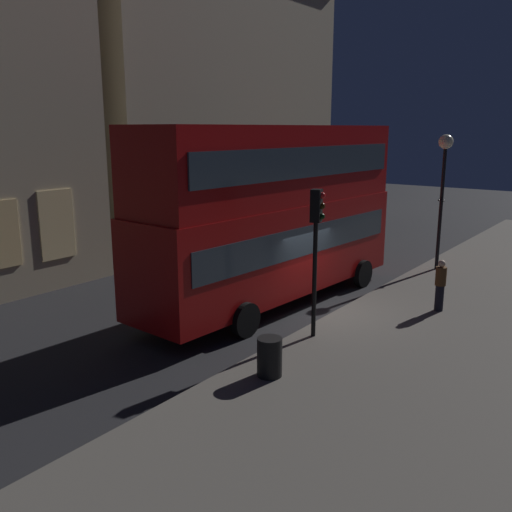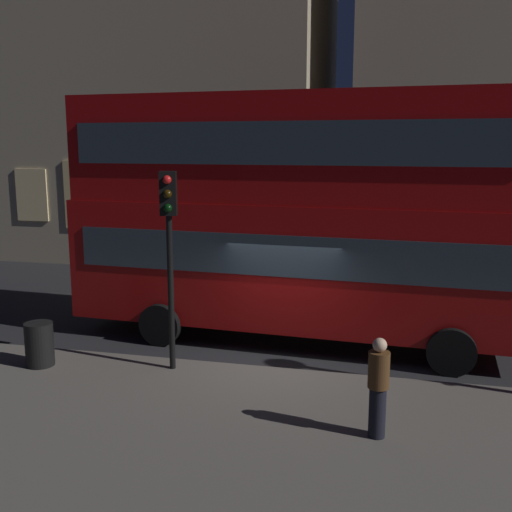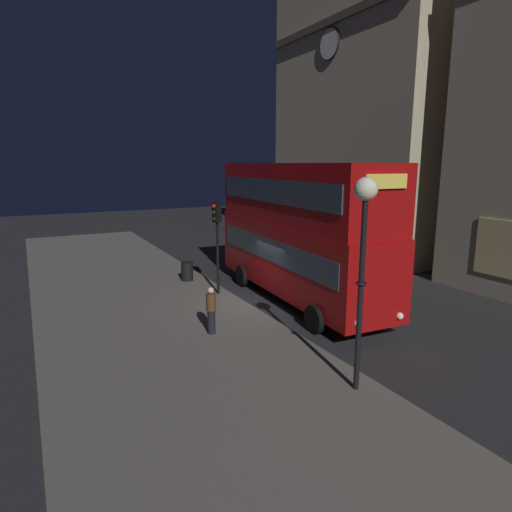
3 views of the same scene
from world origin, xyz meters
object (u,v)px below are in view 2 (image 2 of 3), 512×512
(double_decker_bus, at_px, (296,208))
(litter_bin, at_px, (39,344))
(traffic_light_near_kerb, at_px, (169,229))
(pedestrian, at_px, (378,386))

(double_decker_bus, bearing_deg, litter_bin, -142.38)
(traffic_light_near_kerb, xyz_separation_m, pedestrian, (4.16, -1.99, -2.04))
(double_decker_bus, bearing_deg, traffic_light_near_kerb, -122.78)
(double_decker_bus, distance_m, litter_bin, 6.30)
(double_decker_bus, xyz_separation_m, pedestrian, (2.13, -4.77, -2.21))
(pedestrian, bearing_deg, litter_bin, -106.97)
(traffic_light_near_kerb, xyz_separation_m, litter_bin, (-2.72, -0.46, -2.41))
(double_decker_bus, relative_size, litter_bin, 11.84)
(litter_bin, bearing_deg, pedestrian, -12.56)
(pedestrian, relative_size, litter_bin, 1.77)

